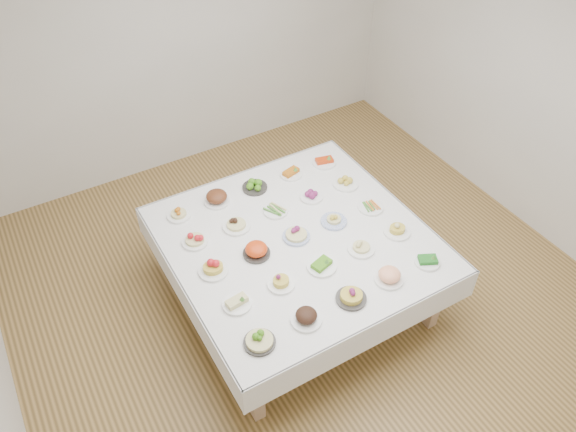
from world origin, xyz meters
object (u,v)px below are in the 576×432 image
dish_12 (296,232)px  dish_24 (324,160)px  display_table (297,244)px  dish_0 (259,338)px

dish_12 → dish_24: dish_12 is taller
display_table → dish_24: dish_24 is taller
dish_24 → display_table: bearing=-135.2°
dish_0 → display_table: bearing=45.0°
dish_24 → dish_0: bearing=-135.1°
display_table → dish_24: 1.06m
display_table → dish_0: size_ratio=8.31×
dish_12 → display_table: bearing=-72.8°
display_table → dish_24: bearing=44.8°
display_table → dish_12: bearing=107.2°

